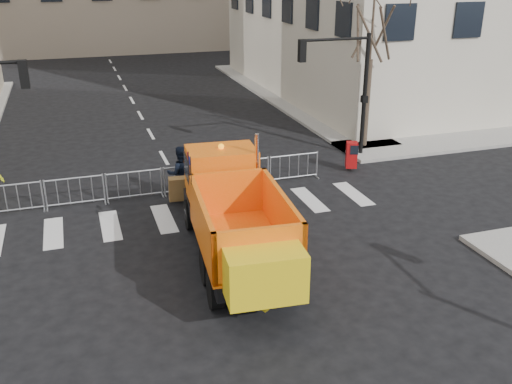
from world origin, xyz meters
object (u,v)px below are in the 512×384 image
object	(u,v)px
plow_truck	(234,214)
cop_b	(181,173)
cop_c	(210,179)
newspaper_box	(351,155)
cop_a	(246,186)

from	to	relation	value
plow_truck	cop_b	distance (m)	5.23
plow_truck	cop_b	size ratio (longest dim) A/B	4.45
cop_b	cop_c	distance (m)	1.26
cop_b	cop_c	xyz separation A→B (m)	(0.86, -0.91, -0.00)
plow_truck	newspaper_box	world-z (taller)	plow_truck
cop_a	newspaper_box	size ratio (longest dim) A/B	1.64
cop_c	newspaper_box	world-z (taller)	cop_c
cop_a	newspaper_box	bearing A→B (deg)	-167.16
plow_truck	newspaper_box	xyz separation A→B (m)	(6.81, 6.03, -0.84)
cop_a	cop_b	distance (m)	2.58
cop_b	newspaper_box	size ratio (longest dim) A/B	1.86
cop_a	plow_truck	bearing A→B (deg)	55.79
plow_truck	cop_c	world-z (taller)	plow_truck
plow_truck	newspaper_box	distance (m)	9.13
cop_a	cop_c	distance (m)	1.34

